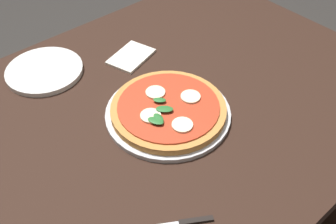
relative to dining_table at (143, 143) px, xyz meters
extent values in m
cube|color=black|center=(0.00, 0.00, 0.08)|extent=(1.40, 0.92, 0.04)
cube|color=black|center=(-0.62, -0.38, -0.30)|extent=(0.07, 0.07, 0.72)
cylinder|color=silver|center=(-0.05, 0.04, 0.11)|extent=(0.31, 0.31, 0.01)
cylinder|color=#C6843F|center=(-0.05, 0.04, 0.12)|extent=(0.28, 0.28, 0.02)
cylinder|color=#B7381E|center=(-0.05, 0.04, 0.13)|extent=(0.25, 0.25, 0.00)
cylinder|color=beige|center=(0.01, 0.04, 0.14)|extent=(0.05, 0.05, 0.00)
cylinder|color=beige|center=(-0.03, 0.12, 0.14)|extent=(0.05, 0.05, 0.00)
cylinder|color=beige|center=(-0.11, 0.06, 0.14)|extent=(0.05, 0.05, 0.00)
cylinder|color=beige|center=(-0.06, -0.01, 0.14)|extent=(0.05, 0.05, 0.00)
ellipsoid|color=#286B2D|center=(-0.03, 0.05, 0.14)|extent=(0.05, 0.05, 0.00)
ellipsoid|color=#286B2D|center=(0.00, 0.07, 0.14)|extent=(0.03, 0.04, 0.00)
ellipsoid|color=#286B2D|center=(0.01, 0.07, 0.14)|extent=(0.04, 0.04, 0.00)
ellipsoid|color=#286B2D|center=(-0.04, 0.02, 0.14)|extent=(0.03, 0.03, 0.00)
cylinder|color=white|center=(0.10, -0.31, 0.11)|extent=(0.21, 0.21, 0.01)
cube|color=white|center=(-0.13, -0.21, 0.11)|extent=(0.15, 0.12, 0.01)
cube|color=black|center=(0.10, 0.30, 0.11)|extent=(0.06, 0.05, 0.01)
camera|label=1|loc=(0.42, 0.58, 0.79)|focal=42.74mm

